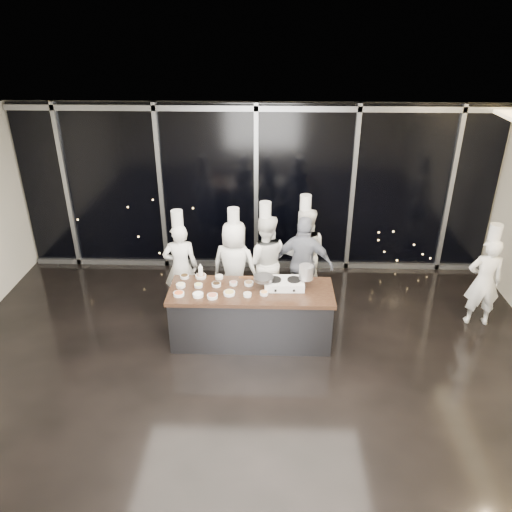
{
  "coord_description": "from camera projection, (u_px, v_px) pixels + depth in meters",
  "views": [
    {
      "loc": [
        0.27,
        -5.52,
        4.68
      ],
      "look_at": [
        0.06,
        1.2,
        1.32
      ],
      "focal_mm": 35.0,
      "sensor_mm": 36.0,
      "label": 1
    }
  ],
  "objects": [
    {
      "name": "ground",
      "position": [
        249.0,
        377.0,
        7.04
      ],
      "size": [
        9.0,
        9.0,
        0.0
      ],
      "primitive_type": "plane",
      "color": "black",
      "rests_on": "ground"
    },
    {
      "name": "chef_center",
      "position": [
        265.0,
        261.0,
        8.43
      ],
      "size": [
        0.81,
        0.64,
        1.89
      ],
      "rotation": [
        0.0,
        0.0,
        3.13
      ],
      "color": "white",
      "rests_on": "ground"
    },
    {
      "name": "chef_far_left",
      "position": [
        181.0,
        266.0,
        8.31
      ],
      "size": [
        0.63,
        0.46,
        1.8
      ],
      "rotation": [
        0.0,
        0.0,
        3.3
      ],
      "color": "white",
      "rests_on": "ground"
    },
    {
      "name": "prep_bowls",
      "position": [
        212.0,
        287.0,
        7.46
      ],
      "size": [
        1.39,
        0.76,
        0.05
      ],
      "color": "white",
      "rests_on": "demo_counter"
    },
    {
      "name": "chef_left",
      "position": [
        234.0,
        266.0,
        8.31
      ],
      "size": [
        0.9,
        0.7,
        1.84
      ],
      "rotation": [
        0.0,
        0.0,
        2.87
      ],
      "color": "white",
      "rests_on": "ground"
    },
    {
      "name": "frying_pan",
      "position": [
        263.0,
        278.0,
        7.42
      ],
      "size": [
        0.52,
        0.31,
        0.05
      ],
      "rotation": [
        0.0,
        0.0,
        0.03
      ],
      "color": "gray",
      "rests_on": "stove"
    },
    {
      "name": "stove",
      "position": [
        284.0,
        283.0,
        7.48
      ],
      "size": [
        0.6,
        0.4,
        0.14
      ],
      "rotation": [
        0.0,
        0.0,
        0.03
      ],
      "color": "silver",
      "rests_on": "demo_counter"
    },
    {
      "name": "demo_counter",
      "position": [
        251.0,
        315.0,
        7.64
      ],
      "size": [
        2.46,
        0.86,
        0.9
      ],
      "color": "#323237",
      "rests_on": "ground"
    },
    {
      "name": "chef_side",
      "position": [
        484.0,
        280.0,
        7.92
      ],
      "size": [
        0.58,
        0.4,
        1.76
      ],
      "rotation": [
        0.0,
        0.0,
        3.08
      ],
      "color": "white",
      "rests_on": "ground"
    },
    {
      "name": "room_shell",
      "position": [
        262.0,
        232.0,
        6.03
      ],
      "size": [
        9.02,
        7.02,
        3.21
      ],
      "color": "beige",
      "rests_on": "ground"
    },
    {
      "name": "squeeze_bottle",
      "position": [
        201.0,
        271.0,
        7.71
      ],
      "size": [
        0.07,
        0.07,
        0.26
      ],
      "color": "white",
      "rests_on": "demo_counter"
    },
    {
      "name": "window_wall",
      "position": [
        256.0,
        190.0,
        9.39
      ],
      "size": [
        8.9,
        0.11,
        3.2
      ],
      "color": "black",
      "rests_on": "ground"
    },
    {
      "name": "stock_pot",
      "position": [
        306.0,
        272.0,
        7.42
      ],
      "size": [
        0.22,
        0.22,
        0.21
      ],
      "primitive_type": "cylinder",
      "rotation": [
        0.0,
        0.0,
        0.03
      ],
      "color": "silver",
      "rests_on": "stove"
    },
    {
      "name": "chef_right",
      "position": [
        303.0,
        253.0,
        8.66
      ],
      "size": [
        0.86,
        0.69,
        1.91
      ],
      "rotation": [
        0.0,
        0.0,
        3.08
      ],
      "color": "white",
      "rests_on": "ground"
    },
    {
      "name": "guest",
      "position": [
        304.0,
        264.0,
        8.33
      ],
      "size": [
        1.05,
        0.64,
        1.67
      ],
      "rotation": [
        0.0,
        0.0,
        2.89
      ],
      "color": "#141F39",
      "rests_on": "ground"
    }
  ]
}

